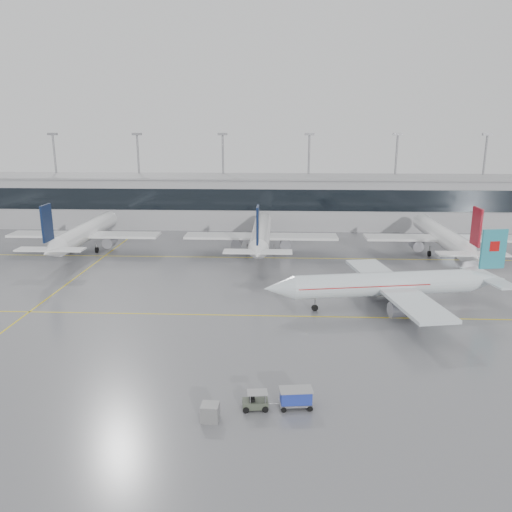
{
  "coord_description": "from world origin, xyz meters",
  "views": [
    {
      "loc": [
        3.28,
        -61.56,
        24.14
      ],
      "look_at": [
        0.0,
        12.0,
        5.0
      ],
      "focal_mm": 35.0,
      "sensor_mm": 36.0,
      "label": 1
    }
  ],
  "objects_px": {
    "air_canada_jet": "(392,284)",
    "baggage_tug": "(255,403)",
    "baggage_cart": "(296,397)",
    "gse_unit": "(210,412)"
  },
  "relations": [
    {
      "from": "air_canada_jet",
      "to": "gse_unit",
      "type": "bearing_deg",
      "value": 43.12
    },
    {
      "from": "air_canada_jet",
      "to": "baggage_tug",
      "type": "height_order",
      "value": "air_canada_jet"
    },
    {
      "from": "baggage_cart",
      "to": "gse_unit",
      "type": "height_order",
      "value": "baggage_cart"
    },
    {
      "from": "baggage_tug",
      "to": "gse_unit",
      "type": "relative_size",
      "value": 2.32
    },
    {
      "from": "baggage_tug",
      "to": "baggage_cart",
      "type": "distance_m",
      "value": 3.63
    },
    {
      "from": "air_canada_jet",
      "to": "baggage_cart",
      "type": "bearing_deg",
      "value": 51.83
    },
    {
      "from": "baggage_tug",
      "to": "baggage_cart",
      "type": "relative_size",
      "value": 1.12
    },
    {
      "from": "baggage_cart",
      "to": "gse_unit",
      "type": "xyz_separation_m",
      "value": [
        -7.31,
        -2.33,
        -0.31
      ]
    },
    {
      "from": "baggage_tug",
      "to": "gse_unit",
      "type": "height_order",
      "value": "baggage_tug"
    },
    {
      "from": "air_canada_jet",
      "to": "gse_unit",
      "type": "height_order",
      "value": "air_canada_jet"
    }
  ]
}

